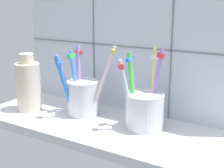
% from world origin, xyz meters
% --- Properties ---
extents(counter_slab, '(0.64, 0.22, 0.02)m').
position_xyz_m(counter_slab, '(0.00, 0.00, 0.01)').
color(counter_slab, silver).
rests_on(counter_slab, ground).
extents(tile_wall_back, '(0.64, 0.02, 0.45)m').
position_xyz_m(tile_wall_back, '(0.00, 0.12, 0.22)').
color(tile_wall_back, silver).
rests_on(tile_wall_back, ground).
extents(toothbrush_cup_left, '(0.16, 0.10, 0.17)m').
position_xyz_m(toothbrush_cup_left, '(-0.09, 0.03, 0.07)').
color(toothbrush_cup_left, silver).
rests_on(toothbrush_cup_left, counter_slab).
extents(toothbrush_cup_right, '(0.09, 0.11, 0.18)m').
position_xyz_m(toothbrush_cup_right, '(0.08, 0.03, 0.07)').
color(toothbrush_cup_right, silver).
rests_on(toothbrush_cup_right, counter_slab).
extents(ceramic_vase, '(0.06, 0.06, 0.15)m').
position_xyz_m(ceramic_vase, '(-0.22, -0.02, 0.08)').
color(ceramic_vase, beige).
rests_on(ceramic_vase, counter_slab).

